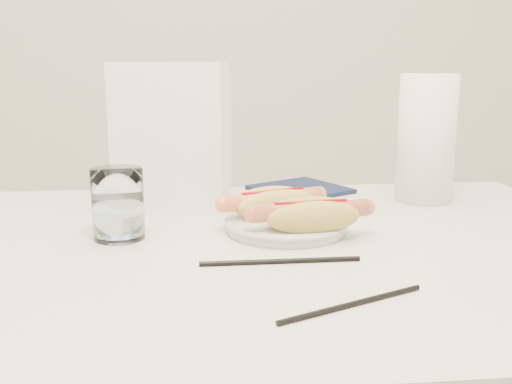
{
  "coord_description": "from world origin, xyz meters",
  "views": [
    {
      "loc": [
        -0.07,
        -0.82,
        1.01
      ],
      "look_at": [
        0.01,
        0.03,
        0.82
      ],
      "focal_mm": 40.39,
      "sensor_mm": 36.0,
      "label": 1
    }
  ],
  "objects": [
    {
      "name": "paper_towel_roll",
      "position": [
        0.36,
        0.24,
        0.87
      ],
      "size": [
        0.13,
        0.13,
        0.24
      ],
      "primitive_type": "cylinder",
      "rotation": [
        0.0,
        0.0,
        0.23
      ],
      "color": "white",
      "rests_on": "table"
    },
    {
      "name": "hotdog_left",
      "position": [
        0.05,
        0.09,
        0.79
      ],
      "size": [
        0.17,
        0.11,
        0.05
      ],
      "rotation": [
        0.0,
        0.0,
        0.35
      ],
      "color": "#E3AF5B",
      "rests_on": "plate"
    },
    {
      "name": "table",
      "position": [
        0.0,
        0.0,
        0.69
      ],
      "size": [
        1.2,
        0.8,
        0.75
      ],
      "color": "silver",
      "rests_on": "ground"
    },
    {
      "name": "chopstick_far",
      "position": [
        0.09,
        -0.24,
        0.75
      ],
      "size": [
        0.18,
        0.09,
        0.01
      ],
      "primitive_type": "cylinder",
      "rotation": [
        0.0,
        1.57,
        0.42
      ],
      "color": "black",
      "rests_on": "table"
    },
    {
      "name": "plate",
      "position": [
        0.06,
        0.05,
        0.76
      ],
      "size": [
        0.25,
        0.25,
        0.02
      ],
      "primitive_type": "cylinder",
      "rotation": [
        0.0,
        0.0,
        0.4
      ],
      "color": "silver",
      "rests_on": "table"
    },
    {
      "name": "navy_napkin",
      "position": [
        0.14,
        0.34,
        0.75
      ],
      "size": [
        0.23,
        0.23,
        0.01
      ],
      "primitive_type": "cube",
      "rotation": [
        0.0,
        0.0,
        0.51
      ],
      "color": "#111C38",
      "rests_on": "table"
    },
    {
      "name": "hotdog_right",
      "position": [
        0.09,
        0.0,
        0.79
      ],
      "size": [
        0.18,
        0.09,
        0.05
      ],
      "rotation": [
        0.0,
        0.0,
        0.13
      ],
      "color": "tan",
      "rests_on": "plate"
    },
    {
      "name": "water_glass",
      "position": [
        -0.19,
        0.04,
        0.8
      ],
      "size": [
        0.08,
        0.08,
        0.11
      ],
      "primitive_type": "cylinder",
      "color": "white",
      "rests_on": "table"
    },
    {
      "name": "napkin_box",
      "position": [
        -0.12,
        0.23,
        0.88
      ],
      "size": [
        0.22,
        0.15,
        0.26
      ],
      "primitive_type": "cube",
      "rotation": [
        0.0,
        0.0,
        -0.2
      ],
      "color": "white",
      "rests_on": "table"
    },
    {
      "name": "chopstick_near",
      "position": [
        0.03,
        -0.1,
        0.75
      ],
      "size": [
        0.22,
        0.01,
        0.01
      ],
      "primitive_type": "cylinder",
      "rotation": [
        0.0,
        1.57,
        0.01
      ],
      "color": "black",
      "rests_on": "table"
    }
  ]
}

